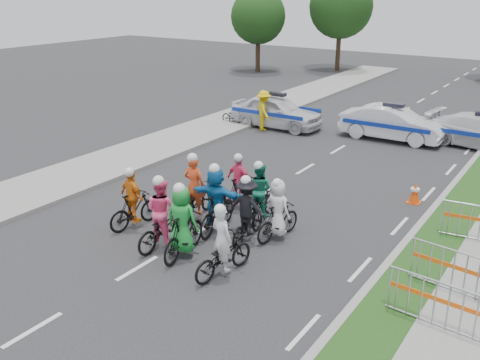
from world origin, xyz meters
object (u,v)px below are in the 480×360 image
Objects in this scene: cone_0 at (415,193)px; parked_bike at (234,117)px; rider_1 at (183,228)px; tree_0 at (258,16)px; barrier_1 at (453,273)px; tree_3 at (341,7)px; rider_4 at (247,215)px; police_car_0 at (276,111)px; rider_2 at (163,220)px; rider_5 at (217,204)px; police_car_1 at (392,123)px; barrier_0 at (434,305)px; rider_3 at (134,204)px; marshal_hiviz at (264,110)px; rider_9 at (240,187)px; rider_8 at (259,198)px; rider_7 at (278,215)px; rider_6 at (195,197)px; barrier_2 at (480,225)px; rider_0 at (223,252)px.

parked_bike is at bearing 154.13° from cone_0.
tree_0 is at bearing -70.56° from rider_1.
tree_3 reaches higher than barrier_1.
cone_0 is (3.01, 5.17, -0.39)m from rider_4.
parked_bike is at bearing 110.84° from police_car_0.
rider_2 is 1.64m from rider_5.
police_car_0 reaches higher than police_car_1.
tree_3 is at bearing 117.26° from barrier_0.
rider_3 is 29.21m from tree_0.
rider_3 is 8.44m from barrier_0.
tree_3 reaches higher than rider_1.
rider_4 is (1.66, 1.54, -0.01)m from rider_2.
rider_3 is at bearing 165.42° from police_car_1.
rider_9 is at bearing 158.86° from marshal_hiviz.
rider_8 is 10.37m from marshal_hiviz.
rider_7 is at bearing -137.59° from rider_2.
rider_6 reaches higher than parked_bike.
cone_0 is 0.10× the size of tree_3.
police_car_0 is (-2.34, 12.10, 0.06)m from rider_3.
barrier_2 reaches higher than cone_0.
rider_9 is at bearing -27.56° from rider_8.
rider_8 is at bearing -80.56° from rider_4.
rider_3 is 0.98× the size of rider_8.
marshal_hiviz is (-5.61, -1.76, 0.20)m from police_car_1.
rider_7 is 0.89× the size of barrier_0.
tree_0 is at bearing 47.71° from police_car_1.
police_car_0 is at bearing 145.51° from cone_0.
rider_2 reaches higher than police_car_0.
parked_bike is at bearing 151.16° from barrier_2.
rider_6 is (-1.20, 2.03, -0.11)m from rider_1.
rider_8 is at bearing -113.56° from rider_2.
police_car_0 reaches higher than cone_0.
police_car_1 is 2.99× the size of parked_bike.
parked_bike is (-7.96, 12.11, -0.22)m from rider_0.
rider_3 is at bearing -170.94° from barrier_1.
barrier_0 is at bearing 158.25° from rider_4.
rider_5 is 1.14m from rider_6.
rider_1 is at bearing -160.74° from police_car_0.
rider_0 is at bearing -133.01° from barrier_2.
rider_9 is (0.67, 1.35, 0.02)m from rider_6.
marshal_hiviz reaches higher than rider_3.
rider_7 is at bearing 158.63° from barrier_0.
rider_9 is at bearing 167.63° from barrier_1.
cone_0 is at bearing -106.85° from rider_7.
rider_5 is 12.02m from police_car_1.
rider_8 is (-0.40, 1.28, -0.04)m from rider_4.
barrier_1 is (4.66, -0.30, -0.14)m from rider_7.
rider_9 is 0.96× the size of marshal_hiviz.
rider_7 is at bearing -133.25° from rider_1.
rider_4 is 12.28m from police_car_0.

